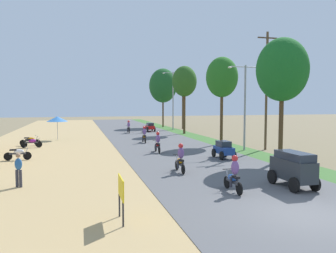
# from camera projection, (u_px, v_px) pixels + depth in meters

# --- Properties ---
(ground_plane) EXTENTS (180.00, 180.00, 0.00)m
(ground_plane) POSITION_uv_depth(u_px,v_px,m) (303.00, 217.00, 11.78)
(ground_plane) COLOR #7A6B4C
(road_strip) EXTENTS (9.00, 140.00, 0.08)m
(road_strip) POSITION_uv_depth(u_px,v_px,m) (303.00, 216.00, 11.78)
(road_strip) COLOR #565659
(road_strip) RESTS_ON ground
(parked_motorbike_second) EXTENTS (1.80, 0.54, 0.94)m
(parked_motorbike_second) POSITION_uv_depth(u_px,v_px,m) (18.00, 153.00, 23.13)
(parked_motorbike_second) COLOR black
(parked_motorbike_second) RESTS_ON dirt_shoulder
(parked_motorbike_third) EXTENTS (1.80, 0.54, 0.94)m
(parked_motorbike_third) POSITION_uv_depth(u_px,v_px,m) (32.00, 142.00, 29.59)
(parked_motorbike_third) COLOR black
(parked_motorbike_third) RESTS_ON dirt_shoulder
(parked_motorbike_fourth) EXTENTS (1.80, 0.54, 0.94)m
(parked_motorbike_fourth) POSITION_uv_depth(u_px,v_px,m) (30.00, 140.00, 31.06)
(parked_motorbike_fourth) COLOR black
(parked_motorbike_fourth) RESTS_ON dirt_shoulder
(street_signboard) EXTENTS (0.06, 1.30, 1.50)m
(street_signboard) POSITION_uv_depth(u_px,v_px,m) (121.00, 191.00, 11.11)
(street_signboard) COLOR #262628
(street_signboard) RESTS_ON dirt_shoulder
(vendor_umbrella) EXTENTS (2.20, 2.20, 2.52)m
(vendor_umbrella) POSITION_uv_depth(u_px,v_px,m) (57.00, 119.00, 35.63)
(vendor_umbrella) COLOR #99999E
(vendor_umbrella) RESTS_ON dirt_shoulder
(pedestrian_on_shoulder) EXTENTS (0.43, 0.37, 1.62)m
(pedestrian_on_shoulder) POSITION_uv_depth(u_px,v_px,m) (18.00, 168.00, 15.65)
(pedestrian_on_shoulder) COLOR #33333D
(pedestrian_on_shoulder) RESTS_ON dirt_shoulder
(median_tree_nearest) EXTENTS (3.45, 3.45, 8.31)m
(median_tree_nearest) POSITION_uv_depth(u_px,v_px,m) (282.00, 70.00, 22.41)
(median_tree_nearest) COLOR #4C351E
(median_tree_nearest) RESTS_ON median_strip
(median_tree_second) EXTENTS (3.04, 3.04, 8.32)m
(median_tree_second) POSITION_uv_depth(u_px,v_px,m) (222.00, 78.00, 31.86)
(median_tree_second) COLOR #4C351E
(median_tree_second) RESTS_ON median_strip
(median_tree_third) EXTENTS (3.14, 3.14, 8.65)m
(median_tree_third) POSITION_uv_depth(u_px,v_px,m) (184.00, 82.00, 42.69)
(median_tree_third) COLOR #4C351E
(median_tree_third) RESTS_ON median_strip
(median_tree_fourth) EXTENTS (4.53, 4.53, 9.57)m
(median_tree_fourth) POSITION_uv_depth(u_px,v_px,m) (163.00, 86.00, 54.81)
(median_tree_fourth) COLOR #4C351E
(median_tree_fourth) RESTS_ON median_strip
(streetlamp_near) EXTENTS (3.16, 0.20, 7.07)m
(streetlamp_near) POSITION_uv_depth(u_px,v_px,m) (245.00, 101.00, 27.79)
(streetlamp_near) COLOR gray
(streetlamp_near) RESTS_ON median_strip
(streetlamp_mid) EXTENTS (3.16, 0.20, 8.47)m
(streetlamp_mid) POSITION_uv_depth(u_px,v_px,m) (173.00, 97.00, 48.92)
(streetlamp_mid) COLOR gray
(streetlamp_mid) RESTS_ON median_strip
(utility_pole_near) EXTENTS (1.80, 0.20, 9.97)m
(utility_pole_near) POSITION_uv_depth(u_px,v_px,m) (266.00, 89.00, 28.39)
(utility_pole_near) COLOR brown
(utility_pole_near) RESTS_ON ground
(utility_pole_far) EXTENTS (1.80, 0.20, 9.60)m
(utility_pole_far) POSITION_uv_depth(u_px,v_px,m) (183.00, 97.00, 51.63)
(utility_pole_far) COLOR brown
(utility_pole_far) RESTS_ON ground
(car_van_charcoal) EXTENTS (1.19, 2.41, 1.67)m
(car_van_charcoal) POSITION_uv_depth(u_px,v_px,m) (293.00, 167.00, 15.54)
(car_van_charcoal) COLOR #282D33
(car_van_charcoal) RESTS_ON road_strip
(car_hatchback_blue) EXTENTS (1.04, 2.00, 1.23)m
(car_hatchback_blue) POSITION_uv_depth(u_px,v_px,m) (224.00, 149.00, 23.83)
(car_hatchback_blue) COLOR navy
(car_hatchback_blue) RESTS_ON road_strip
(car_sedan_red) EXTENTS (1.10, 2.26, 1.19)m
(car_sedan_red) POSITION_uv_depth(u_px,v_px,m) (150.00, 127.00, 46.35)
(car_sedan_red) COLOR red
(car_sedan_red) RESTS_ON road_strip
(motorbike_foreground_rider) EXTENTS (0.54, 1.80, 1.66)m
(motorbike_foreground_rider) POSITION_uv_depth(u_px,v_px,m) (234.00, 175.00, 14.74)
(motorbike_foreground_rider) COLOR black
(motorbike_foreground_rider) RESTS_ON road_strip
(motorbike_ahead_second) EXTENTS (0.54, 1.80, 1.66)m
(motorbike_ahead_second) POSITION_uv_depth(u_px,v_px,m) (180.00, 159.00, 18.98)
(motorbike_ahead_second) COLOR black
(motorbike_ahead_second) RESTS_ON road_strip
(motorbike_ahead_third) EXTENTS (0.54, 1.80, 1.66)m
(motorbike_ahead_third) POSITION_uv_depth(u_px,v_px,m) (158.00, 143.00, 26.59)
(motorbike_ahead_third) COLOR black
(motorbike_ahead_third) RESTS_ON road_strip
(motorbike_ahead_fourth) EXTENTS (0.54, 1.80, 1.66)m
(motorbike_ahead_fourth) POSITION_uv_depth(u_px,v_px,m) (144.00, 135.00, 33.08)
(motorbike_ahead_fourth) COLOR black
(motorbike_ahead_fourth) RESTS_ON road_strip
(motorbike_ahead_fifth) EXTENTS (0.54, 1.80, 1.66)m
(motorbike_ahead_fifth) POSITION_uv_depth(u_px,v_px,m) (128.00, 127.00, 43.68)
(motorbike_ahead_fifth) COLOR black
(motorbike_ahead_fifth) RESTS_ON road_strip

